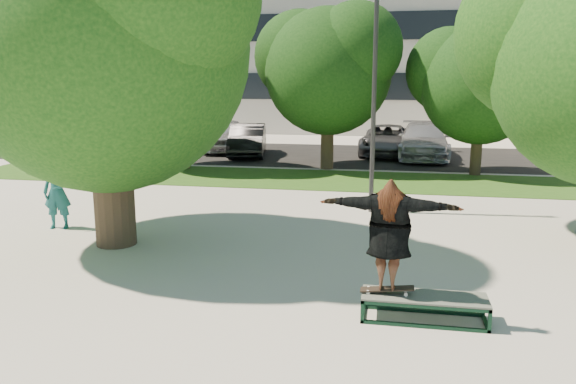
% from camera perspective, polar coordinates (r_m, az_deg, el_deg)
% --- Properties ---
extents(ground, '(120.00, 120.00, 0.00)m').
position_cam_1_polar(ground, '(10.35, 1.60, -8.11)').
color(ground, '#A4A097').
rests_on(ground, ground).
extents(grass_strip, '(30.00, 4.00, 0.02)m').
position_cam_1_polar(grass_strip, '(19.45, 8.95, 1.08)').
color(grass_strip, '#1F4814').
rests_on(grass_strip, ground).
extents(asphalt_strip, '(40.00, 8.00, 0.01)m').
position_cam_1_polar(asphalt_strip, '(25.91, 7.21, 3.69)').
color(asphalt_strip, black).
rests_on(asphalt_strip, ground).
extents(tree_left, '(6.96, 5.95, 7.12)m').
position_cam_1_polar(tree_left, '(12.24, -18.42, 15.37)').
color(tree_left, '#38281E').
rests_on(tree_left, ground).
extents(bg_tree_left, '(5.28, 4.51, 5.77)m').
position_cam_1_polar(bg_tree_left, '(22.23, -10.93, 11.94)').
color(bg_tree_left, '#38281E').
rests_on(bg_tree_left, ground).
extents(bg_tree_mid, '(5.76, 4.92, 6.24)m').
position_cam_1_polar(bg_tree_mid, '(21.88, 3.93, 12.87)').
color(bg_tree_mid, '#38281E').
rests_on(bg_tree_mid, ground).
extents(bg_tree_right, '(5.04, 4.31, 5.43)m').
position_cam_1_polar(bg_tree_right, '(21.40, 18.83, 10.93)').
color(bg_tree_right, '#38281E').
rests_on(bg_tree_right, ground).
extents(lamppost, '(0.25, 0.15, 6.11)m').
position_cam_1_polar(lamppost, '(14.65, 8.75, 10.09)').
color(lamppost, '#2D2D30').
rests_on(lamppost, ground).
extents(office_building, '(30.00, 14.12, 16.00)m').
position_cam_1_polar(office_building, '(42.01, 6.07, 17.59)').
color(office_building, '#BAB4AD').
rests_on(office_building, ground).
extents(grind_box, '(1.80, 0.60, 0.38)m').
position_cam_1_polar(grind_box, '(8.57, 13.63, -11.36)').
color(grind_box, black).
rests_on(grind_box, ground).
extents(skater_rig, '(2.05, 0.73, 1.71)m').
position_cam_1_polar(skater_rig, '(8.20, 10.23, -4.28)').
color(skater_rig, white).
rests_on(skater_rig, grind_box).
extents(bystander, '(0.71, 0.54, 1.74)m').
position_cam_1_polar(bystander, '(14.13, -22.39, 0.01)').
color(bystander, '#175357').
rests_on(bystander, ground).
extents(car_silver_a, '(2.75, 4.86, 1.56)m').
position_cam_1_polar(car_silver_a, '(27.47, -6.42, 5.77)').
color(car_silver_a, silver).
rests_on(car_silver_a, asphalt_strip).
extents(car_dark, '(2.31, 4.58, 1.44)m').
position_cam_1_polar(car_dark, '(25.69, -4.13, 5.29)').
color(car_dark, black).
rests_on(car_dark, asphalt_strip).
extents(car_grey, '(2.53, 5.05, 1.37)m').
position_cam_1_polar(car_grey, '(26.28, 10.03, 5.21)').
color(car_grey, '#5B5B60').
rests_on(car_grey, asphalt_strip).
extents(car_silver_b, '(2.22, 5.31, 1.53)m').
position_cam_1_polar(car_silver_b, '(25.57, 13.56, 5.08)').
color(car_silver_b, '#B2B2B7').
rests_on(car_silver_b, asphalt_strip).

